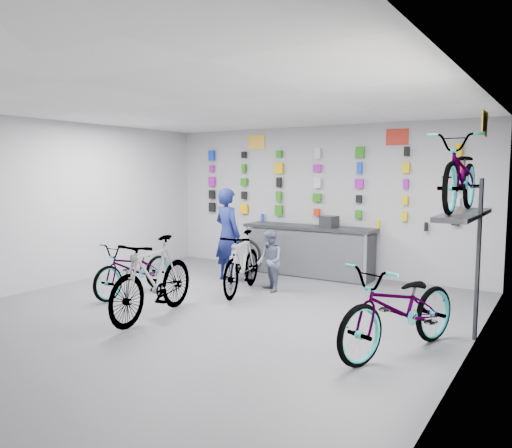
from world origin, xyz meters
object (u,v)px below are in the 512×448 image
Objects in this scene: bike_left at (135,268)px; customer at (270,261)px; bike_service at (242,263)px; counter at (308,251)px; clerk at (228,235)px; bike_center at (153,278)px; bike_right at (401,308)px.

customer is (1.82, 1.41, 0.08)m from bike_left.
bike_service is 1.64× the size of customer.
counter is 1.52× the size of clerk.
bike_right is at bearing -0.48° from bike_center.
clerk is 1.65× the size of customer.
counter reaches higher than bike_left.
counter is at bearing 150.65° from bike_right.
customer is (0.04, -1.57, 0.05)m from counter.
bike_left is 0.85× the size of bike_right.
clerk is at bearing -131.08° from counter.
bike_center is (1.22, -0.82, 0.12)m from bike_left.
bike_left is 4.63m from bike_right.
bike_center is at bearing 118.85° from clerk.
bike_service is (-0.30, -1.92, 0.04)m from counter.
bike_center is (-0.56, -3.80, 0.09)m from counter.
customer is (1.13, -0.33, -0.35)m from clerk.
bike_right reaches higher than counter.
clerk is at bearing 124.38° from bike_service.
counter is 2.52× the size of customer.
bike_left is at bearing -158.90° from bike_service.
bike_center is at bearing -33.90° from bike_left.
clerk reaches higher than bike_service.
bike_center reaches higher than bike_right.
counter is 1.53× the size of bike_service.
bike_left is 0.90× the size of bike_center.
bike_right is 4.46m from clerk.
bike_left is 0.97× the size of clerk.
clerk is (-0.78, 0.67, 0.36)m from bike_service.
bike_center is 2.63m from clerk.
customer is at bearing 66.81° from bike_center.
bike_right reaches higher than bike_service.
bike_service is (0.25, 1.88, -0.05)m from bike_center.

